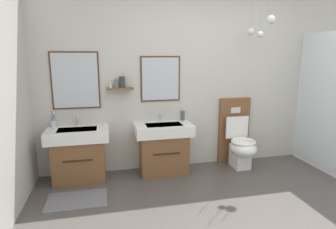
# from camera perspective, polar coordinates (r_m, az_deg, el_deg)

# --- Properties ---
(wall_back) EXTENTS (5.08, 0.61, 2.54)m
(wall_back) POSITION_cam_1_polar(r_m,az_deg,el_deg) (4.22, 7.70, 6.93)
(wall_back) COLOR beige
(wall_back) RESTS_ON ground
(bath_mat) EXTENTS (0.68, 0.44, 0.01)m
(bath_mat) POSITION_cam_1_polar(r_m,az_deg,el_deg) (3.53, -17.96, -16.16)
(bath_mat) COLOR slate
(bath_mat) RESTS_ON ground
(vanity_sink_left) EXTENTS (0.79, 0.47, 0.70)m
(vanity_sink_left) POSITION_cam_1_polar(r_m,az_deg,el_deg) (3.92, -17.59, -7.37)
(vanity_sink_left) COLOR brown
(vanity_sink_left) RESTS_ON ground
(tap_on_left_sink) EXTENTS (0.03, 0.13, 0.11)m
(tap_on_left_sink) POSITION_cam_1_polar(r_m,az_deg,el_deg) (3.97, -17.76, -1.17)
(tap_on_left_sink) COLOR silver
(tap_on_left_sink) RESTS_ON vanity_sink_left
(vanity_sink_right) EXTENTS (0.79, 0.47, 0.70)m
(vanity_sink_right) POSITION_cam_1_polar(r_m,az_deg,el_deg) (3.98, -0.95, -6.50)
(vanity_sink_right) COLOR brown
(vanity_sink_right) RESTS_ON ground
(tap_on_right_sink) EXTENTS (0.03, 0.13, 0.11)m
(tap_on_right_sink) POSITION_cam_1_polar(r_m,az_deg,el_deg) (4.03, -1.45, -0.41)
(tap_on_right_sink) COLOR silver
(tap_on_right_sink) RESTS_ON vanity_sink_right
(toilet) EXTENTS (0.48, 0.63, 1.00)m
(toilet) POSITION_cam_1_polar(r_m,az_deg,el_deg) (4.34, 14.04, -5.26)
(toilet) COLOR brown
(toilet) RESTS_ON ground
(toothbrush_cup) EXTENTS (0.07, 0.08, 0.21)m
(toothbrush_cup) POSITION_cam_1_polar(r_m,az_deg,el_deg) (4.00, -22.25, -1.59)
(toothbrush_cup) COLOR silver
(toothbrush_cup) RESTS_ON vanity_sink_left
(soap_dispenser) EXTENTS (0.06, 0.06, 0.18)m
(soap_dispenser) POSITION_cam_1_polar(r_m,az_deg,el_deg) (4.10, 3.01, -0.15)
(soap_dispenser) COLOR #4C4C51
(soap_dispenser) RESTS_ON vanity_sink_right
(shower_tray) EXTENTS (0.94, 1.03, 1.95)m
(shower_tray) POSITION_cam_1_polar(r_m,az_deg,el_deg) (4.85, 30.62, -4.37)
(shower_tray) COLOR white
(shower_tray) RESTS_ON ground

